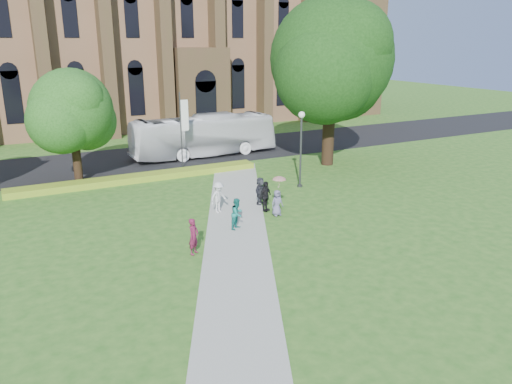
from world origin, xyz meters
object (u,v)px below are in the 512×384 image
pedestrian_0 (194,236)px  tour_coach (204,136)px  streetlamp (301,140)px  large_tree (332,59)px

pedestrian_0 → tour_coach: bearing=27.0°
streetlamp → pedestrian_0: 13.14m
streetlamp → pedestrian_0: (-10.62, -7.36, -2.37)m
streetlamp → large_tree: bearing=39.3°
tour_coach → large_tree: bearing=-135.4°
tour_coach → pedestrian_0: bearing=155.7°
pedestrian_0 → streetlamp: bearing=-5.1°
large_tree → tour_coach: 12.69m
streetlamp → large_tree: (5.50, 4.50, 5.07)m
large_tree → pedestrian_0: size_ratio=7.45×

